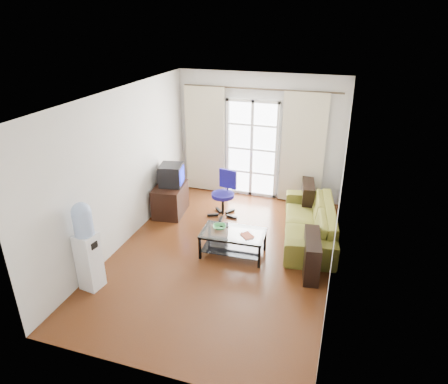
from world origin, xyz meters
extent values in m
plane|color=#5A2E15|center=(0.00, 0.00, 0.00)|extent=(5.20, 5.20, 0.00)
plane|color=white|center=(0.00, 0.00, 2.70)|extent=(5.20, 5.20, 0.00)
cube|color=silver|center=(0.00, 2.60, 1.35)|extent=(3.60, 0.02, 2.70)
cube|color=silver|center=(0.00, -2.60, 1.35)|extent=(3.60, 0.02, 2.70)
cube|color=silver|center=(-1.80, 0.00, 1.35)|extent=(0.02, 5.20, 2.70)
cube|color=silver|center=(1.80, 0.00, 1.35)|extent=(0.02, 5.20, 2.70)
cube|color=white|center=(-0.15, 2.56, 1.07)|extent=(1.01, 0.02, 2.04)
cube|color=white|center=(-0.15, 2.54, 1.07)|extent=(1.16, 0.06, 2.15)
cylinder|color=#4C3F2D|center=(0.00, 2.50, 2.38)|extent=(3.30, 0.04, 0.04)
cube|color=beige|center=(-1.20, 2.48, 1.20)|extent=(0.90, 0.07, 2.35)
cube|color=beige|center=(0.95, 2.48, 1.20)|extent=(0.90, 0.07, 2.35)
cube|color=#98989B|center=(0.80, 2.50, 0.33)|extent=(0.64, 0.12, 0.64)
imported|color=olive|center=(1.32, 1.04, 0.32)|extent=(2.45, 1.50, 0.64)
cube|color=silver|center=(0.17, 0.05, 0.43)|extent=(1.09, 0.65, 0.01)
cube|color=black|center=(0.17, 0.05, 0.13)|extent=(1.03, 0.59, 0.01)
cube|color=black|center=(-0.32, -0.24, 0.21)|extent=(0.04, 0.04, 0.43)
cube|color=black|center=(0.69, -0.20, 0.21)|extent=(0.04, 0.04, 0.43)
cube|color=black|center=(-0.34, 0.31, 0.21)|extent=(0.04, 0.04, 0.43)
cube|color=black|center=(0.66, 0.35, 0.21)|extent=(0.04, 0.04, 0.43)
imported|color=#308636|center=(-0.09, 0.11, 0.46)|extent=(0.37, 0.37, 0.06)
imported|color=#AB1515|center=(0.37, -0.06, 0.44)|extent=(0.40, 0.40, 0.02)
cube|color=black|center=(-0.02, 0.19, 0.44)|extent=(0.16, 0.07, 0.02)
cube|color=black|center=(-1.49, 1.15, 0.30)|extent=(0.65, 0.89, 0.61)
cube|color=black|center=(-1.47, 1.22, 0.82)|extent=(0.51, 0.54, 0.43)
cube|color=#0C19E5|center=(-1.26, 1.26, 0.82)|extent=(0.09, 0.37, 0.32)
cube|color=black|center=(-1.65, 1.18, 0.82)|extent=(0.19, 0.34, 0.28)
cylinder|color=black|center=(-0.43, 1.35, 0.24)|extent=(0.05, 0.05, 0.47)
cylinder|color=navy|center=(-0.43, 1.35, 0.46)|extent=(0.45, 0.45, 0.07)
cube|color=navy|center=(-0.38, 1.55, 0.74)|extent=(0.37, 0.13, 0.39)
cube|color=white|center=(-1.60, -1.43, 0.45)|extent=(0.32, 0.32, 0.91)
cylinder|color=#9BB9F0|center=(-1.60, -1.43, 1.09)|extent=(0.28, 0.28, 0.36)
sphere|color=#9BB9F0|center=(-1.60, -1.43, 1.27)|extent=(0.28, 0.28, 0.28)
cube|color=black|center=(-1.46, -1.45, 0.76)|extent=(0.05, 0.12, 0.10)
camera|label=1|loc=(1.79, -5.52, 3.80)|focal=32.00mm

